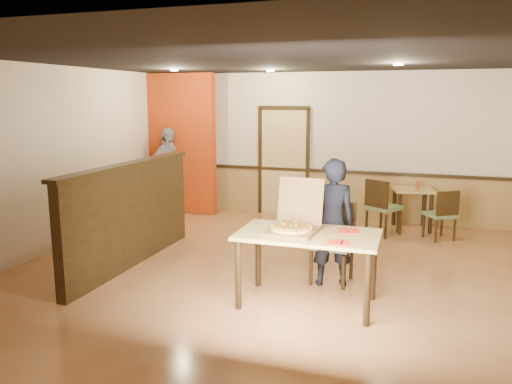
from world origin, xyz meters
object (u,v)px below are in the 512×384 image
main_table (308,243)px  diner_chair (334,239)px  side_chair_left (381,205)px  side_table (413,198)px  pizza_box (293,225)px  diner (332,222)px  side_chair_right (442,213)px  condiment (418,185)px  passerby (168,171)px

main_table → diner_chair: (0.15, 0.85, -0.17)m
diner_chair → side_chair_left: diner_chair is taller
main_table → side_table: bearing=74.2°
pizza_box → side_table: bearing=76.5°
side_table → diner: 3.28m
pizza_box → side_chair_left: bearing=81.4°
diner_chair → side_chair_right: 2.75m
main_table → condiment: (1.12, 3.72, 0.09)m
condiment → main_table: bearing=-106.7°
condiment → side_chair_left: bearing=-138.1°
diner → pizza_box: bearing=45.1°
diner_chair → side_chair_right: (1.38, 2.38, -0.09)m
diner → passerby: (-3.78, 2.84, 0.07)m
side_chair_left → condiment: size_ratio=6.38×
diner → side_chair_right: bearing=-138.7°
diner → main_table: bearing=58.3°
main_table → diner: diner is taller
side_table → diner_chair: bearing=-106.7°
main_table → passerby: size_ratio=0.90×
diner → condiment: bearing=-127.8°
diner → side_chair_left: bearing=-119.3°
main_table → diner_chair: 0.88m
side_table → pizza_box: (-1.22, -3.83, 0.34)m
diner_chair → diner: 0.29m
side_chair_right → passerby: passerby is taller
side_chair_left → passerby: 4.22m
side_chair_left → side_chair_right: bearing=-147.1°
condiment → pizza_box: bearing=-109.2°
diner_chair → condiment: diner_chair is taller
passerby → side_table: bearing=-69.1°
diner_chair → passerby: 4.65m
side_chair_left → side_chair_right: side_chair_left is taller
side_table → pizza_box: bearing=-107.7°
side_chair_right → main_table: bearing=31.9°
side_table → passerby: passerby is taller
side_chair_left → diner: (-0.41, -2.53, 0.27)m
side_chair_left → pizza_box: (-0.73, -3.21, 0.38)m
condiment → side_table: bearing=123.6°
side_chair_right → side_chair_left: bearing=-32.3°
side_table → condiment: 0.28m
diner_chair → pizza_box: (-0.32, -0.84, 0.36)m
side_chair_right → diner: size_ratio=0.53×
diner_chair → side_table: size_ratio=1.22×
side_table → condiment: (0.07, -0.11, 0.25)m
side_chair_left → pizza_box: size_ratio=1.44×
main_table → diner_chair: diner_chair is taller
passerby → pizza_box: size_ratio=2.59×
side_table → diner: (-0.90, -3.14, 0.24)m
side_chair_right → passerby: 5.19m
diner_chair → side_chair_left: bearing=86.1°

